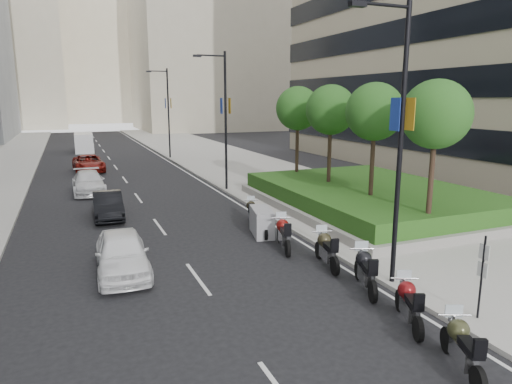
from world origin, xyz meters
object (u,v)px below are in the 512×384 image
motorcycle_0 (462,347)px  lamp_post_2 (167,109)px  parking_sign (482,273)px  car_a (122,253)px  car_c (89,182)px  motorcycle_2 (365,270)px  motorcycle_6 (251,212)px  delivery_van (84,143)px  lamp_post_0 (397,132)px  motorcycle_4 (284,234)px  motorcycle_3 (326,249)px  motorcycle_1 (409,303)px  car_d (89,163)px  lamp_post_1 (223,114)px  motorcycle_5 (262,222)px  car_b (108,205)px

motorcycle_0 → lamp_post_2: bearing=21.4°
parking_sign → car_a: bearing=139.0°
car_c → motorcycle_0: bearing=-74.7°
motorcycle_2 → motorcycle_6: bearing=23.6°
delivery_van → motorcycle_6: bearing=-78.3°
parking_sign → motorcycle_0: parking_sign is taller
lamp_post_0 → parking_sign: (0.66, -3.00, -3.61)m
motorcycle_4 → delivery_van: delivery_van is taller
lamp_post_2 → car_a: bearing=-104.6°
motorcycle_3 → car_c: 18.96m
lamp_post_2 → car_a: lamp_post_2 is taller
motorcycle_1 → car_a: car_a is taller
lamp_post_2 → motorcycle_2: (-0.89, -34.95, -4.41)m
lamp_post_0 → car_d: bearing=105.2°
lamp_post_0 → car_a: size_ratio=2.05×
lamp_post_1 → motorcycle_5: size_ratio=4.22×
motorcycle_4 → motorcycle_6: bearing=11.8°
motorcycle_1 → lamp_post_2: bearing=22.4°
motorcycle_1 → motorcycle_5: size_ratio=1.01×
lamp_post_0 → lamp_post_1: 17.00m
lamp_post_0 → motorcycle_0: lamp_post_0 is taller
motorcycle_3 → delivery_van: delivery_van is taller
motorcycle_3 → lamp_post_1: bearing=7.9°
motorcycle_0 → motorcycle_1: (0.40, 2.22, 0.00)m
motorcycle_4 → car_d: 25.47m
lamp_post_2 → motorcycle_0: size_ratio=4.18×
lamp_post_1 → motorcycle_1: 19.87m
car_a → car_b: 8.19m
lamp_post_0 → car_d: size_ratio=1.78×
motorcycle_6 → car_c: car_c is taller
parking_sign → motorcycle_6: 12.15m
car_d → motorcycle_1: bearing=-81.1°
lamp_post_2 → parking_sign: size_ratio=3.60×
motorcycle_4 → motorcycle_5: size_ratio=1.12×
motorcycle_2 → motorcycle_5: 6.83m
lamp_post_1 → lamp_post_2: same height
car_a → car_d: bearing=92.6°
parking_sign → car_a: 11.43m
parking_sign → lamp_post_0: bearing=102.3°
motorcycle_2 → parking_sign: bearing=-132.2°
lamp_post_0 → delivery_van: (-7.75, 44.69, -4.07)m
lamp_post_1 → car_b: 9.92m
car_a → motorcycle_0: bearing=-52.1°
lamp_post_0 → motorcycle_3: (-0.94, 2.37, -4.43)m
lamp_post_2 → motorcycle_0: bearing=-92.3°
car_c → motorcycle_4: bearing=-66.0°
motorcycle_6 → car_b: bearing=81.8°
motorcycle_0 → motorcycle_4: (0.01, 9.23, 0.04)m
car_b → car_d: bearing=92.4°
lamp_post_0 → parking_sign: size_ratio=3.60×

